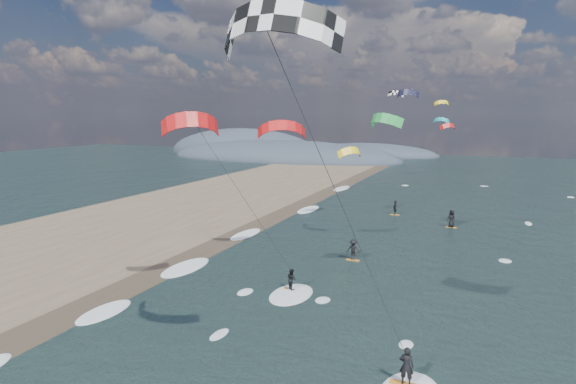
% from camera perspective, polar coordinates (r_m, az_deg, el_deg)
% --- Properties ---
extents(sand_strip, '(26.00, 240.00, 0.00)m').
position_cam_1_polar(sand_strip, '(43.99, -30.25, -7.53)').
color(sand_strip, brown).
rests_on(sand_strip, ground).
extents(wet_sand_strip, '(3.00, 240.00, 0.00)m').
position_cam_1_polar(wet_sand_strip, '(35.43, -18.26, -10.59)').
color(wet_sand_strip, '#382D23').
rests_on(wet_sand_strip, ground).
extents(coastal_hills, '(80.00, 41.00, 15.00)m').
position_cam_1_polar(coastal_hills, '(135.08, -1.36, 4.28)').
color(coastal_hills, '#3D4756').
rests_on(coastal_hills, ground).
extents(kitesurfer_near_a, '(7.77, 8.45, 15.72)m').
position_cam_1_polar(kitesurfer_near_a, '(16.11, 1.16, 9.81)').
color(kitesurfer_near_a, orange).
rests_on(kitesurfer_near_a, ground).
extents(kitesurfer_near_b, '(6.77, 8.88, 12.59)m').
position_cam_1_polar(kitesurfer_near_b, '(28.58, -6.82, 0.76)').
color(kitesurfer_near_b, orange).
rests_on(kitesurfer_near_b, ground).
extents(far_kitesurfers, '(7.70, 19.92, 1.86)m').
position_cam_1_polar(far_kitesurfers, '(47.40, 13.31, -4.24)').
color(far_kitesurfers, orange).
rests_on(far_kitesurfers, ground).
extents(bg_kite_field, '(11.87, 77.89, 8.70)m').
position_cam_1_polar(bg_kite_field, '(70.71, 13.86, 9.02)').
color(bg_kite_field, red).
rests_on(bg_kite_field, ground).
extents(shoreline_surf, '(2.40, 79.40, 0.11)m').
position_cam_1_polar(shoreline_surf, '(38.24, -12.17, -8.86)').
color(shoreline_surf, white).
rests_on(shoreline_surf, ground).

